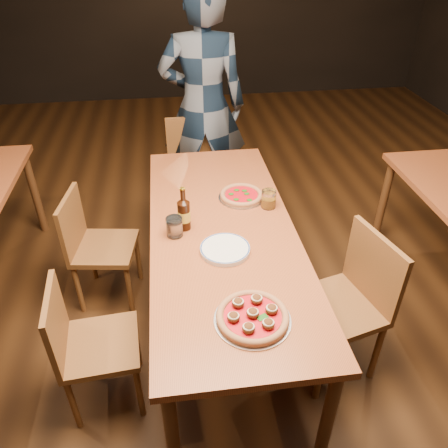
{
  "coord_description": "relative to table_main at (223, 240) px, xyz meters",
  "views": [
    {
      "loc": [
        -0.26,
        -1.95,
        2.16
      ],
      "look_at": [
        0.0,
        -0.05,
        0.82
      ],
      "focal_mm": 35.0,
      "sensor_mm": 36.0,
      "label": 1
    }
  ],
  "objects": [
    {
      "name": "plate_stack",
      "position": [
        -0.01,
        -0.2,
        0.08
      ],
      "size": [
        0.26,
        0.26,
        0.02
      ],
      "primitive_type": "cylinder",
      "color": "white",
      "rests_on": "table_main"
    },
    {
      "name": "chair_main_sw",
      "position": [
        -0.73,
        0.37,
        -0.27
      ],
      "size": [
        0.44,
        0.44,
        0.82
      ],
      "primitive_type": null,
      "rotation": [
        0.0,
        0.0,
        1.43
      ],
      "color": "brown",
      "rests_on": "ground"
    },
    {
      "name": "chair_end",
      "position": [
        -0.07,
        1.17,
        -0.22
      ],
      "size": [
        0.43,
        0.43,
        0.92
      ],
      "primitive_type": null,
      "rotation": [
        0.0,
        0.0,
        -0.01
      ],
      "color": "brown",
      "rests_on": "ground"
    },
    {
      "name": "beer_bottle",
      "position": [
        -0.21,
        0.04,
        0.16
      ],
      "size": [
        0.07,
        0.07,
        0.25
      ],
      "rotation": [
        0.0,
        0.0,
        -0.38
      ],
      "color": "black",
      "rests_on": "table_main"
    },
    {
      "name": "water_glass",
      "position": [
        -0.26,
        -0.02,
        0.13
      ],
      "size": [
        0.09,
        0.09,
        0.11
      ],
      "primitive_type": "cylinder",
      "color": "white",
      "rests_on": "table_main"
    },
    {
      "name": "table_main",
      "position": [
        0.0,
        0.0,
        0.0
      ],
      "size": [
        0.8,
        2.0,
        0.75
      ],
      "color": "brown",
      "rests_on": "ground"
    },
    {
      "name": "amber_glass",
      "position": [
        0.3,
        0.19,
        0.13
      ],
      "size": [
        0.09,
        0.09,
        0.11
      ],
      "primitive_type": "cylinder",
      "color": "#A56412",
      "rests_on": "table_main"
    },
    {
      "name": "room_shell",
      "position": [
        0.0,
        0.0,
        1.18
      ],
      "size": [
        9.0,
        9.0,
        9.0
      ],
      "color": "black",
      "rests_on": "ground"
    },
    {
      "name": "chair_main_nw",
      "position": [
        -0.68,
        -0.43,
        -0.27
      ],
      "size": [
        0.41,
        0.41,
        0.81
      ],
      "primitive_type": null,
      "rotation": [
        0.0,
        0.0,
        1.65
      ],
      "color": "brown",
      "rests_on": "ground"
    },
    {
      "name": "chair_main_e",
      "position": [
        0.57,
        -0.38,
        -0.23
      ],
      "size": [
        0.51,
        0.51,
        0.91
      ],
      "primitive_type": null,
      "rotation": [
        0.0,
        0.0,
        -1.32
      ],
      "color": "brown",
      "rests_on": "ground"
    },
    {
      "name": "pizza_margherita",
      "position": [
        0.16,
        0.32,
        0.09
      ],
      "size": [
        0.28,
        0.28,
        0.04
      ],
      "rotation": [
        0.0,
        0.0,
        -0.09
      ],
      "color": "#B7B7BF",
      "rests_on": "table_main"
    },
    {
      "name": "pizza_meatball",
      "position": [
        0.04,
        -0.68,
        0.09
      ],
      "size": [
        0.33,
        0.33,
        0.06
      ],
      "rotation": [
        0.0,
        0.0,
        -0.13
      ],
      "color": "#B7B7BF",
      "rests_on": "table_main"
    },
    {
      "name": "ground",
      "position": [
        0.0,
        0.0,
        -0.68
      ],
      "size": [
        9.0,
        9.0,
        0.0
      ],
      "primitive_type": "plane",
      "color": "black"
    },
    {
      "name": "diner",
      "position": [
        0.03,
        1.42,
        0.26
      ],
      "size": [
        0.72,
        0.5,
        1.88
      ],
      "primitive_type": "imported",
      "rotation": [
        0.0,
        0.0,
        3.07
      ],
      "color": "black",
      "rests_on": "ground"
    }
  ]
}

